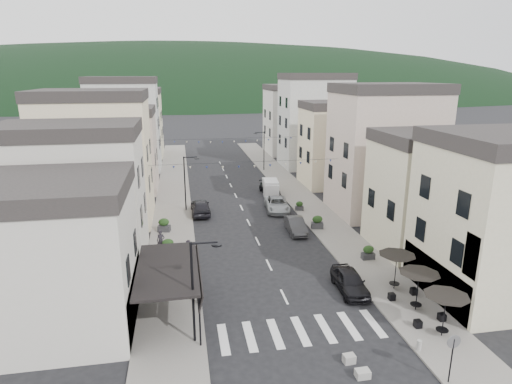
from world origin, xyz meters
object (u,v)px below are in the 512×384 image
Objects in this scene: parked_car_c at (277,204)px; parked_car_d at (269,189)px; parked_car_b at (296,225)px; pedestrian_b at (189,251)px; delivery_van at (270,188)px; parked_car_e at (200,207)px; pedestrian_a at (161,241)px; parked_car_a at (350,281)px.

parked_car_c reaches higher than parked_car_d.
parked_car_b is 13.52m from parked_car_d.
parked_car_d is at bearing 92.12° from pedestrian_b.
delivery_van is (-0.05, -0.87, 0.34)m from parked_car_d.
parked_car_e is 10.22m from pedestrian_a.
parked_car_c is at bearing -88.67° from delivery_van.
parked_car_c is 3.03× the size of pedestrian_b.
parked_car_d is 2.66× the size of pedestrian_b.
delivery_van is (0.53, 5.90, 0.28)m from parked_car_c.
parked_car_c is 1.14× the size of parked_car_d.
pedestrian_a is at bearing 147.68° from parked_car_a.
pedestrian_b is at bearing 82.09° from parked_car_e.
parked_car_e reaches higher than parked_car_a.
pedestrian_a is at bearing -136.94° from parked_car_c.
parked_car_e is at bearing 114.24° from pedestrian_b.
parked_car_a is 20.67m from parked_car_e.
pedestrian_a is at bearing 165.54° from pedestrian_b.
delivery_van is at bearing 90.22° from parked_car_c.
parked_car_a is 0.99× the size of delivery_van.
parked_car_b is 6.75m from parked_car_c.
delivery_van reaches higher than parked_car_b.
delivery_van is (0.27, 12.65, 0.31)m from parked_car_b.
parked_car_e is 2.85× the size of pedestrian_b.
parked_car_b is 0.81× the size of parked_car_c.
pedestrian_a reaches higher than parked_car_d.
parked_car_a reaches higher than parked_car_c.
pedestrian_a is (-3.76, -9.50, 0.20)m from parked_car_e.
parked_car_e is 1.10× the size of delivery_van.
parked_car_e is (-9.20, 18.51, 0.09)m from parked_car_a.
parked_car_d is 2.50× the size of pedestrian_a.
parked_car_a is 12.62m from pedestrian_b.
parked_car_a is 11.56m from parked_car_b.
delivery_van reaches higher than parked_car_e.
parked_car_c is 1.07× the size of parked_car_e.
parked_car_c is at bearing 177.84° from parked_car_e.
parked_car_b is 0.93× the size of parked_car_d.
parked_car_c is at bearing 44.03° from pedestrian_a.
pedestrian_b is at bearing -39.62° from pedestrian_a.
parked_car_a is 2.55× the size of pedestrian_b.
parked_car_a reaches higher than parked_car_b.
pedestrian_b is at bearing 150.53° from parked_car_a.
parked_car_a is 2.40× the size of pedestrian_a.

